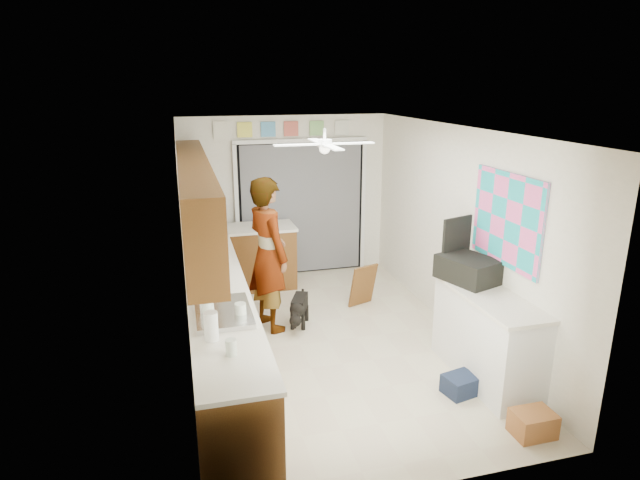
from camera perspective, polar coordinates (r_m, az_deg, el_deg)
floor at (r=6.52m, az=0.92°, el=-10.72°), size 5.00×5.00×0.00m
ceiling at (r=5.81m, az=1.04°, el=11.75°), size 5.00×5.00×0.00m
wall_back at (r=8.40m, az=-3.70°, el=4.61°), size 3.20×0.00×3.20m
wall_front at (r=3.87m, az=11.33°, el=-10.50°), size 3.20×0.00×3.20m
wall_left at (r=5.83m, az=-14.33°, el=-1.30°), size 0.00×5.00×5.00m
wall_right at (r=6.65m, az=14.36°, el=0.89°), size 0.00×5.00×5.00m
left_base_cabinets at (r=6.13m, az=-10.96°, el=-8.23°), size 0.60×4.80×0.90m
left_countertop at (r=5.95m, az=-11.11°, el=-4.11°), size 0.62×4.80×0.04m
upper_cabinets at (r=5.89m, az=-13.19°, el=4.49°), size 0.32×4.00×0.80m
sink_basin at (r=5.01m, az=-10.28°, el=-7.67°), size 0.50×0.76×0.06m
faucet at (r=4.96m, az=-12.53°, el=-6.84°), size 0.03×0.03×0.22m
peninsula_base at (r=8.06m, az=-6.38°, el=-1.89°), size 1.00×0.60×0.90m
peninsula_top at (r=7.92m, az=-6.49°, el=1.33°), size 1.04×0.64×0.04m
back_opening_recess at (r=8.47m, az=-1.98°, el=3.34°), size 2.00×0.06×2.10m
curtain_panel at (r=8.43m, az=-1.92°, el=3.28°), size 1.90×0.03×2.05m
door_trim_left at (r=8.28m, az=-8.83°, el=2.84°), size 0.06×0.04×2.10m
door_trim_right at (r=8.72m, az=4.62°, el=3.69°), size 0.06×0.04×2.10m
door_trim_head at (r=8.26m, az=-2.00°, el=10.54°), size 2.10×0.04×0.06m
header_frame_0 at (r=8.13m, az=-8.04°, el=11.57°), size 0.22×0.02×0.22m
header_frame_1 at (r=8.18m, az=-5.55°, el=11.68°), size 0.22×0.02×0.22m
header_frame_2 at (r=8.24m, az=-3.10°, el=11.77°), size 0.22×0.02×0.22m
header_frame_3 at (r=8.33m, az=-0.35°, el=11.84°), size 0.22×0.02×0.22m
header_frame_4 at (r=8.44m, az=2.33°, el=11.89°), size 0.22×0.02×0.22m
route66_sign at (r=8.09m, az=-10.54°, el=11.43°), size 0.22×0.02×0.26m
right_counter_base at (r=5.85m, az=17.35°, el=-9.98°), size 0.50×1.40×0.90m
right_counter_top at (r=5.65m, az=17.67°, el=-5.72°), size 0.54×1.44×0.04m
abstract_painting at (r=5.72m, az=19.28°, el=2.09°), size 0.03×1.15×0.95m
ceiling_fan at (r=6.02m, az=0.50°, el=10.20°), size 1.14×1.14×0.24m
microwave at (r=8.05m, az=-11.99°, el=2.61°), size 0.41×0.58×0.31m
soap_bottle at (r=4.94m, az=-11.95°, el=-6.29°), size 0.15×0.15×0.32m
jar_a at (r=4.89m, az=-8.46°, el=-7.48°), size 0.10×0.10×0.14m
jar_b at (r=4.29m, az=-9.46°, el=-11.24°), size 0.10×0.10×0.13m
paper_towel_roll at (r=4.52m, az=-11.54°, el=-9.01°), size 0.15×0.15×0.25m
suitcase at (r=5.91m, az=15.55°, el=-3.01°), size 0.62×0.71×0.26m
suitcase_rim at (r=5.95m, az=15.47°, el=-4.01°), size 0.60×0.69×0.02m
suitcase_lid at (r=6.08m, az=14.37°, el=0.09°), size 0.41×0.16×0.50m
cardboard_box at (r=5.29m, az=21.76°, el=-17.73°), size 0.36×0.27×0.22m
navy_crate at (r=5.67m, az=14.75°, el=-14.71°), size 0.36×0.32×0.19m
cabinet_door_panel at (r=7.38m, az=4.61°, el=-4.84°), size 0.43×0.28×0.59m
man at (r=6.55m, az=-5.56°, el=-1.55°), size 0.67×0.81×1.92m
dog at (r=6.83m, az=-2.19°, el=-7.38°), size 0.43×0.60×0.43m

